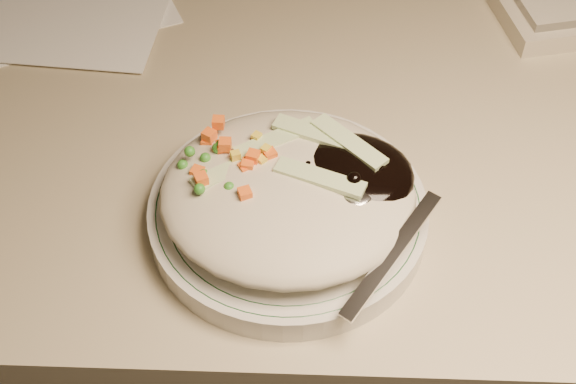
{
  "coord_description": "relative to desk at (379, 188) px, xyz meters",
  "views": [
    {
      "loc": [
        -0.08,
        0.76,
        1.23
      ],
      "look_at": [
        -0.1,
        1.16,
        0.78
      ],
      "focal_mm": 50.0,
      "sensor_mm": 36.0,
      "label": 1
    }
  ],
  "objects": [
    {
      "name": "plate_rim",
      "position": [
        -0.1,
        -0.22,
        0.22
      ],
      "size": [
        0.2,
        0.2,
        0.0
      ],
      "color": "#144723",
      "rests_on": "plate"
    },
    {
      "name": "desk",
      "position": [
        0.0,
        0.0,
        0.0
      ],
      "size": [
        1.4,
        0.7,
        0.74
      ],
      "color": "tan",
      "rests_on": "ground"
    },
    {
      "name": "meal",
      "position": [
        -0.09,
        -0.22,
        0.24
      ],
      "size": [
        0.21,
        0.19,
        0.05
      ],
      "color": "#B2AA90",
      "rests_on": "plate"
    },
    {
      "name": "plate",
      "position": [
        -0.1,
        -0.22,
        0.21
      ],
      "size": [
        0.22,
        0.22,
        0.02
      ],
      "primitive_type": "cylinder",
      "color": "silver",
      "rests_on": "desk"
    }
  ]
}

